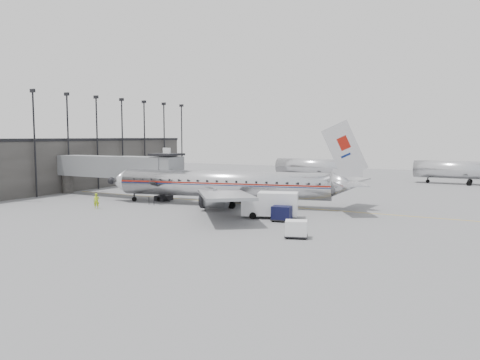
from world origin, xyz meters
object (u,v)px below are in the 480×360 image
object	(u,v)px
airliner	(229,184)
baggage_cart_white	(296,229)
service_van	(271,204)
ramp_worker	(96,201)
baggage_cart_navy	(282,213)

from	to	relation	value
airliner	baggage_cart_white	distance (m)	19.95
service_van	baggage_cart_white	bearing A→B (deg)	-71.09
ramp_worker	baggage_cart_navy	bearing A→B (deg)	-33.65
service_van	airliner	bearing A→B (deg)	127.49
service_van	baggage_cart_white	world-z (taller)	service_van
airliner	service_van	size ratio (longest dim) A/B	5.32
airliner	ramp_worker	xyz separation A→B (m)	(-12.66, -9.78, -1.74)
baggage_cart_navy	baggage_cart_white	size ratio (longest dim) A/B	0.97
baggage_cart_white	service_van	bearing A→B (deg)	108.12
baggage_cart_navy	ramp_worker	bearing A→B (deg)	178.08
service_van	ramp_worker	world-z (taller)	service_van
baggage_cart_navy	ramp_worker	distance (m)	23.00
service_van	baggage_cart_navy	size ratio (longest dim) A/B	2.82
baggage_cart_navy	ramp_worker	size ratio (longest dim) A/B	1.19
baggage_cart_navy	airliner	bearing A→B (deg)	136.44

